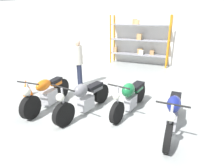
# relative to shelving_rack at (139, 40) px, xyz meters

# --- Properties ---
(ground_plane) EXTENTS (30.00, 30.00, 0.00)m
(ground_plane) POSITION_rel_shelving_rack_xyz_m (0.59, -5.66, -1.32)
(ground_plane) COLOR #9EA3A0
(back_wall) EXTENTS (30.00, 0.08, 3.60)m
(back_wall) POSITION_rel_shelving_rack_xyz_m (0.59, 0.36, 0.48)
(back_wall) COLOR silver
(back_wall) RESTS_ON ground_plane
(shelving_rack) EXTENTS (3.23, 0.63, 2.62)m
(shelving_rack) POSITION_rel_shelving_rack_xyz_m (0.00, 0.00, 0.00)
(shelving_rack) COLOR orange
(shelving_rack) RESTS_ON ground_plane
(motorcycle_orange) EXTENTS (0.65, 2.02, 0.99)m
(motorcycle_orange) POSITION_rel_shelving_rack_xyz_m (-1.14, -6.01, -0.89)
(motorcycle_orange) COLOR black
(motorcycle_orange) RESTS_ON ground_plane
(motorcycle_grey) EXTENTS (0.78, 2.08, 1.00)m
(motorcycle_grey) POSITION_rel_shelving_rack_xyz_m (0.04, -5.90, -0.88)
(motorcycle_grey) COLOR black
(motorcycle_grey) RESTS_ON ground_plane
(motorcycle_green) EXTENTS (0.65, 1.98, 0.98)m
(motorcycle_green) POSITION_rel_shelving_rack_xyz_m (1.16, -5.34, -0.87)
(motorcycle_green) COLOR black
(motorcycle_green) RESTS_ON ground_plane
(motorcycle_blue) EXTENTS (0.61, 2.16, 1.02)m
(motorcycle_blue) POSITION_rel_shelving_rack_xyz_m (2.32, -5.82, -0.87)
(motorcycle_blue) COLOR black
(motorcycle_blue) RESTS_ON ground_plane
(person_browsing) EXTENTS (0.45, 0.45, 1.77)m
(person_browsing) POSITION_rel_shelving_rack_xyz_m (-1.19, -4.18, -0.27)
(person_browsing) COLOR #1E2338
(person_browsing) RESTS_ON ground_plane
(traffic_cone) EXTENTS (0.32, 0.32, 0.55)m
(traffic_cone) POSITION_rel_shelving_rack_xyz_m (-2.37, -5.63, -1.04)
(traffic_cone) COLOR orange
(traffic_cone) RESTS_ON ground_plane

